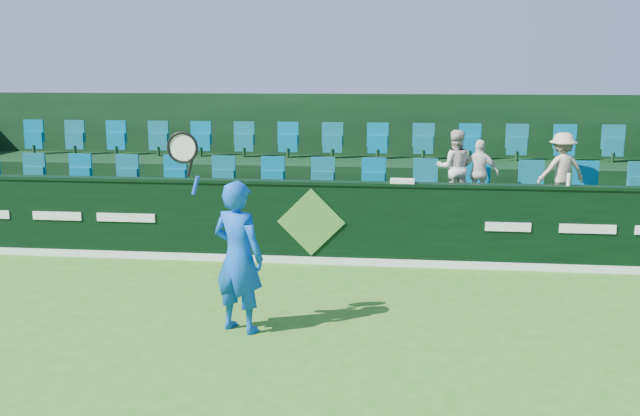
# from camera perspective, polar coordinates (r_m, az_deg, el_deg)

# --- Properties ---
(ground) EXTENTS (60.00, 60.00, 0.00)m
(ground) POSITION_cam_1_polar(r_m,az_deg,el_deg) (7.99, -4.31, -11.98)
(ground) COLOR #326818
(ground) RESTS_ON ground
(sponsor_hoarding) EXTENTS (16.00, 0.25, 1.35)m
(sponsor_hoarding) POSITION_cam_1_polar(r_m,az_deg,el_deg) (11.57, -0.64, -1.14)
(sponsor_hoarding) COLOR black
(sponsor_hoarding) RESTS_ON ground
(stand_tier_front) EXTENTS (16.00, 2.00, 0.80)m
(stand_tier_front) POSITION_cam_1_polar(r_m,az_deg,el_deg) (12.70, -0.02, -1.31)
(stand_tier_front) COLOR black
(stand_tier_front) RESTS_ON ground
(stand_tier_back) EXTENTS (16.00, 1.80, 1.30)m
(stand_tier_back) POSITION_cam_1_polar(r_m,az_deg,el_deg) (14.50, 0.84, 1.26)
(stand_tier_back) COLOR black
(stand_tier_back) RESTS_ON ground
(stand_rear) EXTENTS (16.00, 4.10, 2.60)m
(stand_rear) POSITION_cam_1_polar(r_m,az_deg,el_deg) (14.85, 1.02, 3.71)
(stand_rear) COLOR black
(stand_rear) RESTS_ON ground
(seat_row_front) EXTENTS (13.50, 0.50, 0.60)m
(seat_row_front) POSITION_cam_1_polar(r_m,az_deg,el_deg) (12.96, 0.18, 2.10)
(seat_row_front) COLOR #02668B
(seat_row_front) RESTS_ON stand_tier_front
(seat_row_back) EXTENTS (13.50, 0.50, 0.60)m
(seat_row_back) POSITION_cam_1_polar(r_m,az_deg,el_deg) (14.67, 0.97, 5.12)
(seat_row_back) COLOR #02668B
(seat_row_back) RESTS_ON stand_tier_back
(tennis_player) EXTENTS (1.23, 0.67, 2.46)m
(tennis_player) POSITION_cam_1_polar(r_m,az_deg,el_deg) (8.57, -6.60, -3.80)
(tennis_player) COLOR blue
(tennis_player) RESTS_ON ground
(spectator_left) EXTENTS (0.65, 0.52, 1.30)m
(spectator_left) POSITION_cam_1_polar(r_m,az_deg,el_deg) (12.48, 10.72, 3.19)
(spectator_left) COLOR beige
(spectator_left) RESTS_ON stand_tier_front
(spectator_middle) EXTENTS (0.72, 0.49, 1.14)m
(spectator_middle) POSITION_cam_1_polar(r_m,az_deg,el_deg) (12.53, 12.65, 2.76)
(spectator_middle) COLOR white
(spectator_middle) RESTS_ON stand_tier_front
(spectator_right) EXTENTS (0.92, 0.68, 1.27)m
(spectator_right) POSITION_cam_1_polar(r_m,az_deg,el_deg) (12.74, 18.77, 2.89)
(spectator_right) COLOR #C7AE8C
(spectator_right) RESTS_ON stand_tier_front
(towel) EXTENTS (0.38, 0.25, 0.06)m
(towel) POSITION_cam_1_polar(r_m,az_deg,el_deg) (11.35, 6.60, 2.16)
(towel) COLOR silver
(towel) RESTS_ON sponsor_hoarding
(drinks_bottle) EXTENTS (0.06, 0.06, 0.20)m
(drinks_bottle) POSITION_cam_1_polar(r_m,az_deg,el_deg) (11.63, 19.27, 2.17)
(drinks_bottle) COLOR silver
(drinks_bottle) RESTS_ON sponsor_hoarding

